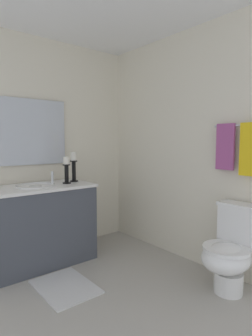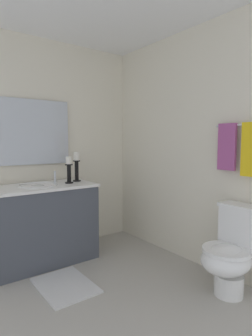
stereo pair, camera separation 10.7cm
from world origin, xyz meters
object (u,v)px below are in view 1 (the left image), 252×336
(mirror, at_px, (24,132))
(towel_near_vanity, at_px, (225,147))
(sink_basin, at_px, (35,190))
(bath_mat, at_px, (65,287))
(candle_holder_tall, at_px, (74,166))
(toilet, at_px, (231,251))
(candle_holder_short, at_px, (66,169))
(towel_center, at_px, (252,149))
(vanity_cabinet, at_px, (37,225))

(mirror, xyz_separation_m, towel_near_vanity, (1.66, 1.27, -0.15))
(sink_basin, height_order, bath_mat, sink_basin)
(sink_basin, distance_m, towel_near_vanity, 1.92)
(mirror, xyz_separation_m, candle_holder_tall, (0.24, 0.47, -0.38))
(mirror, xyz_separation_m, toilet, (1.86, 1.06, -1.03))
(mirror, bearing_deg, candle_holder_tall, 62.85)
(candle_holder_tall, relative_size, towel_near_vanity, 0.80)
(candle_holder_short, relative_size, towel_near_vanity, 0.69)
(candle_holder_short, distance_m, toilet, 1.81)
(mirror, bearing_deg, towel_center, 33.53)
(sink_basin, bearing_deg, vanity_cabinet, -90.00)
(vanity_cabinet, distance_m, mirror, 1.02)
(towel_near_vanity, xyz_separation_m, bath_mat, (-0.75, -1.27, -1.23))
(candle_holder_tall, distance_m, bath_mat, 1.29)
(vanity_cabinet, distance_m, sink_basin, 0.38)
(candle_holder_tall, distance_m, candle_holder_short, 0.16)
(bath_mat, bearing_deg, vanity_cabinet, -180.00)
(mirror, relative_size, toilet, 1.28)
(mirror, height_order, candle_holder_tall, mirror)
(bath_mat, bearing_deg, candle_holder_short, 150.01)
(bath_mat, bearing_deg, candle_holder_tall, 144.69)
(sink_basin, height_order, candle_holder_short, candle_holder_short)
(mirror, bearing_deg, towel_near_vanity, 37.34)
(candle_holder_short, bearing_deg, toilet, 25.26)
(candle_holder_tall, bearing_deg, towel_near_vanity, 29.29)
(sink_basin, xyz_separation_m, mirror, (-0.28, -0.00, 0.60))
(towel_near_vanity, bearing_deg, bath_mat, -120.77)
(mirror, distance_m, towel_center, 2.30)
(candle_holder_short, bearing_deg, vanity_cabinet, -97.68)
(toilet, bearing_deg, towel_near_vanity, 135.25)
(vanity_cabinet, relative_size, toilet, 1.57)
(candle_holder_short, distance_m, towel_near_vanity, 1.65)
(mirror, height_order, towel_near_vanity, mirror)
(toilet, relative_size, towel_near_vanity, 1.77)
(towel_near_vanity, distance_m, towel_center, 0.25)
(candle_holder_short, bearing_deg, bath_mat, -29.99)
(vanity_cabinet, height_order, mirror, mirror)
(vanity_cabinet, bearing_deg, sink_basin, 90.00)
(towel_near_vanity, height_order, towel_center, same)
(bath_mat, bearing_deg, towel_near_vanity, 59.23)
(toilet, bearing_deg, mirror, -150.36)
(candle_holder_tall, xyz_separation_m, towel_center, (1.67, 0.79, 0.21))
(mirror, bearing_deg, toilet, 29.64)
(sink_basin, bearing_deg, bath_mat, -0.09)
(mirror, bearing_deg, candle_holder_short, 45.83)
(mirror, distance_m, towel_near_vanity, 2.09)
(towel_center, xyz_separation_m, bath_mat, (-1.00, -1.27, -1.21))
(candle_holder_tall, bearing_deg, mirror, -117.15)
(sink_basin, xyz_separation_m, towel_center, (1.63, 1.26, 0.43))
(candle_holder_short, relative_size, towel_center, 0.63)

